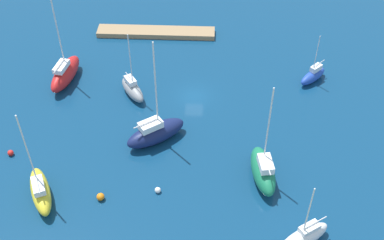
# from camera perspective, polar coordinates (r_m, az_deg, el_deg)

# --- Properties ---
(water) EXTENTS (160.00, 160.00, 0.00)m
(water) POSITION_cam_1_polar(r_m,az_deg,el_deg) (66.87, 0.25, 2.79)
(water) COLOR navy
(water) RESTS_ON ground
(pier_dock) EXTENTS (18.55, 2.88, 0.80)m
(pier_dock) POSITION_cam_1_polar(r_m,az_deg,el_deg) (79.17, -4.20, 10.14)
(pier_dock) COLOR #997A56
(pier_dock) RESTS_ON ground
(sailboat_blue_center_basin) EXTENTS (4.53, 4.49, 7.56)m
(sailboat_blue_center_basin) POSITION_cam_1_polar(r_m,az_deg,el_deg) (70.93, 13.89, 5.06)
(sailboat_blue_center_basin) COLOR #2347B2
(sailboat_blue_center_basin) RESTS_ON water
(sailboat_navy_outer_mooring) EXTENTS (7.89, 6.65, 14.29)m
(sailboat_navy_outer_mooring) POSITION_cam_1_polar(r_m,az_deg,el_deg) (59.81, -4.27, -1.42)
(sailboat_navy_outer_mooring) COLOR #141E4C
(sailboat_navy_outer_mooring) RESTS_ON water
(sailboat_green_along_channel) EXTENTS (3.47, 7.36, 13.08)m
(sailboat_green_along_channel) POSITION_cam_1_polar(r_m,az_deg,el_deg) (55.83, 8.26, -5.79)
(sailboat_green_along_channel) COLOR #19724C
(sailboat_green_along_channel) RESTS_ON water
(sailboat_red_off_beacon) EXTENTS (3.73, 8.22, 13.50)m
(sailboat_red_off_beacon) POSITION_cam_1_polar(r_m,az_deg,el_deg) (70.68, -14.52, 5.30)
(sailboat_red_off_beacon) COLOR red
(sailboat_red_off_beacon) RESTS_ON water
(sailboat_white_west_end) EXTENTS (5.94, 4.63, 8.87)m
(sailboat_white_west_end) POSITION_cam_1_polar(r_m,az_deg,el_deg) (51.63, 12.89, -13.08)
(sailboat_white_west_end) COLOR white
(sailboat_white_west_end) RESTS_ON water
(sailboat_gray_lone_south) EXTENTS (4.51, 5.56, 9.94)m
(sailboat_gray_lone_south) POSITION_cam_1_polar(r_m,az_deg,el_deg) (66.78, -6.93, 3.59)
(sailboat_gray_lone_south) COLOR gray
(sailboat_gray_lone_south) RESTS_ON water
(sailboat_yellow_inner_mooring) EXTENTS (4.64, 7.06, 12.04)m
(sailboat_yellow_inner_mooring) POSITION_cam_1_polar(r_m,az_deg,el_deg) (56.09, -17.20, -7.86)
(sailboat_yellow_inner_mooring) COLOR yellow
(sailboat_yellow_inner_mooring) RESTS_ON water
(mooring_buoy_orange) EXTENTS (0.87, 0.87, 0.87)m
(mooring_buoy_orange) POSITION_cam_1_polar(r_m,az_deg,el_deg) (55.15, -10.58, -8.76)
(mooring_buoy_orange) COLOR orange
(mooring_buoy_orange) RESTS_ON water
(mooring_buoy_red) EXTENTS (0.71, 0.71, 0.71)m
(mooring_buoy_red) POSITION_cam_1_polar(r_m,az_deg,el_deg) (62.53, -20.32, -3.60)
(mooring_buoy_red) COLOR red
(mooring_buoy_red) RESTS_ON water
(mooring_buoy_white) EXTENTS (0.68, 0.68, 0.68)m
(mooring_buoy_white) POSITION_cam_1_polar(r_m,az_deg,el_deg) (55.07, -4.00, -8.12)
(mooring_buoy_white) COLOR white
(mooring_buoy_white) RESTS_ON water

